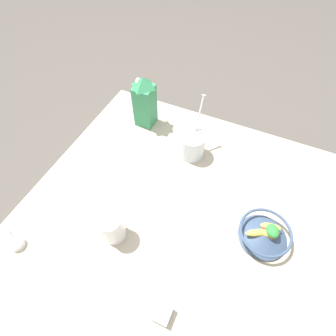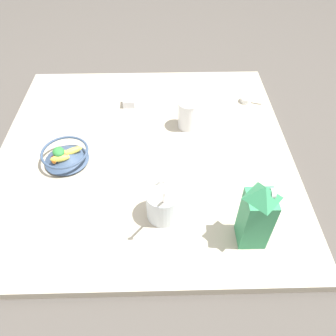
# 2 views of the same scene
# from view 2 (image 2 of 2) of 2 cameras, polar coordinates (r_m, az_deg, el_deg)

# --- Properties ---
(ground_plane) EXTENTS (6.00, 6.00, 0.00)m
(ground_plane) POSITION_cam_2_polar(r_m,az_deg,el_deg) (1.36, -4.03, 2.23)
(ground_plane) COLOR #4C4742
(countertop) EXTENTS (1.18, 1.18, 0.04)m
(countertop) POSITION_cam_2_polar(r_m,az_deg,el_deg) (1.35, -4.07, 2.77)
(countertop) COLOR #B2A893
(countertop) RESTS_ON ground_plane
(fruit_bowl) EXTENTS (0.18, 0.18, 0.07)m
(fruit_bowl) POSITION_cam_2_polar(r_m,az_deg,el_deg) (1.32, -17.46, 2.14)
(fruit_bowl) COLOR #384C6B
(fruit_bowl) RESTS_ON countertop
(milk_carton) EXTENTS (0.08, 0.08, 0.25)m
(milk_carton) POSITION_cam_2_polar(r_m,az_deg,el_deg) (1.00, 15.22, -7.85)
(milk_carton) COLOR #338C59
(milk_carton) RESTS_ON countertop
(yogurt_tub) EXTENTS (0.16, 0.11, 0.25)m
(yogurt_tub) POSITION_cam_2_polar(r_m,az_deg,el_deg) (1.07, -0.84, -6.17)
(yogurt_tub) COLOR silver
(yogurt_tub) RESTS_ON countertop
(drinking_cup) EXTENTS (0.09, 0.09, 0.13)m
(drinking_cup) POSITION_cam_2_polar(r_m,az_deg,el_deg) (1.41, 3.50, 9.38)
(drinking_cup) COLOR white
(drinking_cup) RESTS_ON countertop
(spice_jar) EXTENTS (0.05, 0.05, 0.04)m
(spice_jar) POSITION_cam_2_polar(r_m,az_deg,el_deg) (1.57, -6.80, 11.30)
(spice_jar) COLOR silver
(spice_jar) RESTS_ON countertop
(measuring_scoop) EXTENTS (0.05, 0.10, 0.02)m
(measuring_scoop) POSITION_cam_2_polar(r_m,az_deg,el_deg) (1.62, 13.52, 11.51)
(measuring_scoop) COLOR white
(measuring_scoop) RESTS_ON countertop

